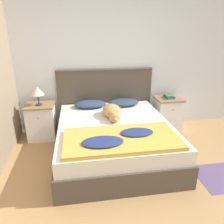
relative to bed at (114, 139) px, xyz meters
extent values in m
plane|color=tan|center=(-0.01, -1.05, -0.26)|extent=(16.00, 16.00, 0.00)
cube|color=silver|center=(-0.01, 1.08, 1.01)|extent=(9.00, 0.06, 2.55)
cube|color=#4C4238|center=(0.00, 0.00, -0.10)|extent=(1.71, 1.98, 0.33)
cube|color=silver|center=(0.00, 0.00, 0.17)|extent=(1.65, 1.92, 0.21)
cube|color=#4C4238|center=(0.00, 1.01, 0.31)|extent=(1.79, 0.04, 1.15)
cylinder|color=#4C4238|center=(0.00, 1.01, 0.89)|extent=(1.79, 0.06, 0.06)
cube|color=white|center=(-1.18, 0.76, 0.04)|extent=(0.47, 0.42, 0.60)
cube|color=#937047|center=(-1.18, 0.76, 0.35)|extent=(0.49, 0.44, 0.03)
sphere|color=#937047|center=(-1.18, 0.54, 0.21)|extent=(0.02, 0.02, 0.02)
cube|color=white|center=(1.18, 0.76, 0.04)|extent=(0.47, 0.42, 0.60)
cube|color=#937047|center=(1.18, 0.76, 0.35)|extent=(0.49, 0.44, 0.03)
sphere|color=#937047|center=(1.18, 0.54, 0.21)|extent=(0.02, 0.02, 0.02)
ellipsoid|color=navy|center=(-0.31, 0.76, 0.33)|extent=(0.57, 0.35, 0.11)
ellipsoid|color=navy|center=(0.31, 0.76, 0.33)|extent=(0.57, 0.35, 0.11)
cube|color=gold|center=(0.00, -0.56, 0.30)|extent=(1.45, 0.75, 0.05)
ellipsoid|color=navy|center=(-0.25, -0.68, 0.34)|extent=(0.51, 0.30, 0.05)
ellipsoid|color=navy|center=(0.22, -0.49, 0.34)|extent=(0.43, 0.26, 0.04)
ellipsoid|color=tan|center=(0.01, 0.29, 0.36)|extent=(0.30, 0.44, 0.18)
sphere|color=tan|center=(0.01, 0.03, 0.35)|extent=(0.17, 0.17, 0.17)
ellipsoid|color=tan|center=(0.01, -0.04, 0.34)|extent=(0.08, 0.09, 0.07)
cone|color=tan|center=(-0.04, 0.04, 0.41)|extent=(0.05, 0.05, 0.06)
cone|color=tan|center=(0.06, 0.04, 0.41)|extent=(0.05, 0.05, 0.06)
ellipsoid|color=tan|center=(0.06, 0.47, 0.31)|extent=(0.15, 0.20, 0.07)
cube|color=#285689|center=(1.19, 0.77, 0.38)|extent=(0.18, 0.21, 0.03)
cube|color=#337547|center=(1.18, 0.77, 0.41)|extent=(0.15, 0.19, 0.02)
cylinder|color=#2D2D33|center=(-1.18, 0.73, 0.38)|extent=(0.11, 0.11, 0.02)
cylinder|color=#2D2D33|center=(-1.18, 0.73, 0.47)|extent=(0.02, 0.02, 0.16)
cone|color=beige|center=(-1.18, 0.73, 0.62)|extent=(0.22, 0.22, 0.14)
camera|label=1|loc=(-0.51, -2.96, 1.60)|focal=35.00mm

